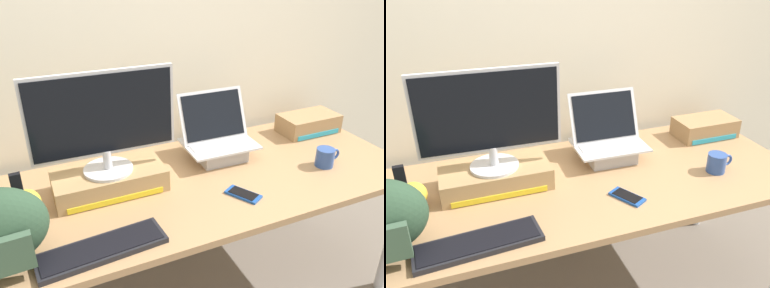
% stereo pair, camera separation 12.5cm
% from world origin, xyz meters
% --- Properties ---
extents(back_wall, '(7.00, 0.10, 2.60)m').
position_xyz_m(back_wall, '(0.00, 0.50, 1.30)').
color(back_wall, silver).
rests_on(back_wall, ground).
extents(desk, '(2.01, 0.79, 0.71)m').
position_xyz_m(desk, '(0.00, 0.00, 0.65)').
color(desk, '#A87F56').
rests_on(desk, ground).
extents(toner_box_yellow, '(0.45, 0.23, 0.09)m').
position_xyz_m(toner_box_yellow, '(-0.34, 0.08, 0.76)').
color(toner_box_yellow, '#A88456').
rests_on(toner_box_yellow, desk).
extents(desktop_monitor, '(0.57, 0.20, 0.42)m').
position_xyz_m(desktop_monitor, '(-0.34, 0.08, 1.03)').
color(desktop_monitor, silver).
rests_on(desktop_monitor, toner_box_yellow).
extents(open_laptop, '(0.34, 0.26, 0.31)m').
position_xyz_m(open_laptop, '(0.21, 0.16, 0.78)').
color(open_laptop, '#ADADB2').
rests_on(open_laptop, desk).
extents(external_keyboard, '(0.44, 0.16, 0.02)m').
position_xyz_m(external_keyboard, '(-0.46, -0.28, 0.73)').
color(external_keyboard, black).
rests_on(external_keyboard, desk).
extents(coffee_mug, '(0.13, 0.08, 0.09)m').
position_xyz_m(coffee_mug, '(0.62, -0.13, 0.76)').
color(coffee_mug, '#2D4C93').
rests_on(coffee_mug, desk).
extents(cell_phone, '(0.13, 0.16, 0.01)m').
position_xyz_m(cell_phone, '(0.14, -0.19, 0.72)').
color(cell_phone, '#19479E').
rests_on(cell_phone, desk).
extents(plush_toy, '(0.10, 0.10, 0.10)m').
position_xyz_m(plush_toy, '(-0.67, 0.04, 0.77)').
color(plush_toy, gold).
rests_on(plush_toy, desk).
extents(toner_box_cyan, '(0.32, 0.18, 0.10)m').
position_xyz_m(toner_box_cyan, '(0.80, 0.21, 0.76)').
color(toner_box_cyan, '#9E7A51').
rests_on(toner_box_cyan, desk).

